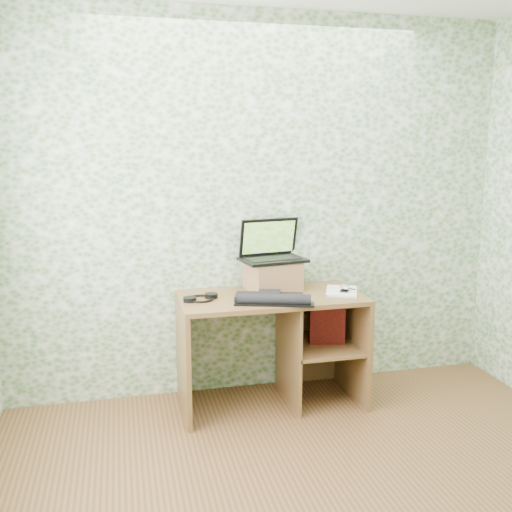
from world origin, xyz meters
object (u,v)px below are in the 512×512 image
object	(u,v)px
keyboard	(271,298)
notepad	(342,291)
desk	(281,332)
riser	(273,276)
laptop	(271,251)

from	to	relation	value
keyboard	notepad	world-z (taller)	keyboard
desk	riser	distance (m)	0.39
desk	notepad	bearing A→B (deg)	-7.50
desk	notepad	world-z (taller)	notepad
notepad	keyboard	bearing A→B (deg)	-142.88
notepad	riser	bearing A→B (deg)	-178.29
riser	notepad	world-z (taller)	riser
desk	riser	world-z (taller)	riser
riser	notepad	size ratio (longest dim) A/B	1.16
riser	keyboard	distance (m)	0.32
desk	laptop	world-z (taller)	laptop
laptop	notepad	world-z (taller)	laptop
riser	keyboard	bearing A→B (deg)	-106.77
laptop	keyboard	bearing A→B (deg)	-114.08
riser	laptop	world-z (taller)	laptop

